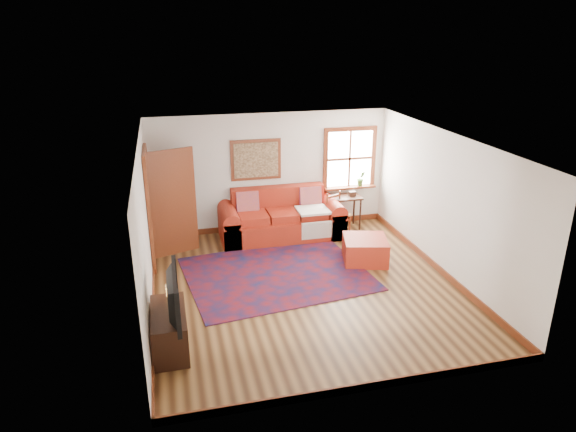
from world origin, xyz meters
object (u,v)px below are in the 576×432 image
object	(u,v)px
red_leather_sofa	(281,221)
ladder_back_chair	(337,212)
media_cabinet	(169,330)
side_table	(347,202)
red_ottoman	(365,250)

from	to	relation	value
red_leather_sofa	ladder_back_chair	xyz separation A→B (m)	(1.16, -0.14, 0.15)
media_cabinet	side_table	bearing A→B (deg)	43.52
side_table	media_cabinet	xyz separation A→B (m)	(-3.84, -3.65, -0.31)
media_cabinet	red_ottoman	bearing A→B (deg)	28.64
red_leather_sofa	side_table	bearing A→B (deg)	4.27
side_table	ladder_back_chair	bearing A→B (deg)	-140.43
red_ottoman	side_table	world-z (taller)	side_table
ladder_back_chair	red_ottoman	bearing A→B (deg)	-86.91
side_table	media_cabinet	world-z (taller)	side_table
red_leather_sofa	side_table	world-z (taller)	red_leather_sofa
red_ottoman	red_leather_sofa	bearing A→B (deg)	142.77
red_ottoman	media_cabinet	world-z (taller)	media_cabinet
red_leather_sofa	ladder_back_chair	bearing A→B (deg)	-6.97
ladder_back_chair	media_cabinet	bearing A→B (deg)	-136.16
red_ottoman	ladder_back_chair	bearing A→B (deg)	107.46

